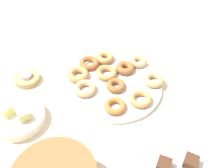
% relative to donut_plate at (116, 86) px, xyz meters
% --- Properties ---
extents(ground_plane, '(2.40, 2.40, 0.00)m').
position_rel_donut_plate_xyz_m(ground_plane, '(0.00, 0.00, -0.01)').
color(ground_plane, beige).
extents(donut_plate, '(0.38, 0.38, 0.02)m').
position_rel_donut_plate_xyz_m(donut_plate, '(0.00, 0.00, 0.00)').
color(donut_plate, silver).
rests_on(donut_plate, ground_plane).
extents(donut_0, '(0.11, 0.11, 0.02)m').
position_rel_donut_plate_xyz_m(donut_0, '(-0.06, 0.11, 0.02)').
color(donut_0, '#AD6B33').
rests_on(donut_0, donut_plate).
extents(donut_1, '(0.11, 0.11, 0.03)m').
position_rel_donut_plate_xyz_m(donut_1, '(-0.01, 0.01, 0.02)').
color(donut_1, '#995B2D').
rests_on(donut_1, donut_plate).
extents(donut_2, '(0.11, 0.11, 0.03)m').
position_rel_donut_plate_xyz_m(donut_2, '(0.01, -0.10, 0.02)').
color(donut_2, '#995B2D').
rests_on(donut_2, donut_plate).
extents(donut_3, '(0.09, 0.09, 0.03)m').
position_rel_donut_plate_xyz_m(donut_3, '(0.09, 0.09, 0.02)').
color(donut_3, tan).
rests_on(donut_3, donut_plate).
extents(donut_4, '(0.13, 0.13, 0.02)m').
position_rel_donut_plate_xyz_m(donut_4, '(-0.13, 0.03, 0.02)').
color(donut_4, '#C6844C').
rests_on(donut_4, donut_plate).
extents(donut_5, '(0.10, 0.10, 0.03)m').
position_rel_donut_plate_xyz_m(donut_5, '(0.12, -0.12, 0.02)').
color(donut_5, '#C6844C').
rests_on(donut_5, donut_plate).
extents(donut_6, '(0.09, 0.09, 0.02)m').
position_rel_donut_plate_xyz_m(donut_6, '(-0.02, -0.17, 0.02)').
color(donut_6, tan).
rests_on(donut_6, donut_plate).
extents(donut_7, '(0.12, 0.12, 0.03)m').
position_rel_donut_plate_xyz_m(donut_7, '(0.16, -0.05, 0.02)').
color(donut_7, '#995B2D').
rests_on(donut_7, donut_plate).
extents(donut_8, '(0.09, 0.09, 0.03)m').
position_rel_donut_plate_xyz_m(donut_8, '(-0.13, -0.09, 0.02)').
color(donut_8, tan).
rests_on(donut_8, donut_plate).
extents(donut_9, '(0.11, 0.11, 0.02)m').
position_rel_donut_plate_xyz_m(donut_9, '(0.06, -0.03, 0.02)').
color(donut_9, '#C6844C').
rests_on(donut_9, donut_plate).
extents(donut_10, '(0.11, 0.11, 0.03)m').
position_rel_donut_plate_xyz_m(donut_10, '(0.16, 0.04, 0.02)').
color(donut_10, '#C6844C').
rests_on(donut_10, donut_plate).
extents(cake_plate, '(0.25, 0.25, 0.01)m').
position_rel_donut_plate_xyz_m(cake_plate, '(-0.33, 0.21, -0.00)').
color(cake_plate, silver).
rests_on(cake_plate, ground_plane).
extents(brownie_near, '(0.04, 0.05, 0.03)m').
position_rel_donut_plate_xyz_m(brownie_near, '(-0.37, 0.19, 0.02)').
color(brownie_near, '#472819').
rests_on(brownie_near, cake_plate).
extents(brownie_far, '(0.05, 0.05, 0.03)m').
position_rel_donut_plate_xyz_m(brownie_far, '(-0.30, 0.24, 0.02)').
color(brownie_far, '#472819').
rests_on(brownie_far, cake_plate).
extents(candle_holder, '(0.11, 0.11, 0.02)m').
position_rel_donut_plate_xyz_m(candle_holder, '(0.35, 0.15, 0.00)').
color(candle_holder, tan).
rests_on(candle_holder, ground_plane).
extents(tealight, '(0.05, 0.05, 0.01)m').
position_rel_donut_plate_xyz_m(tealight, '(0.35, 0.15, 0.02)').
color(tealight, silver).
rests_on(tealight, candle_holder).
extents(fruit_bowl, '(0.19, 0.19, 0.04)m').
position_rel_donut_plate_xyz_m(fruit_bowl, '(0.22, 0.32, 0.01)').
color(fruit_bowl, silver).
rests_on(fruit_bowl, ground_plane).
extents(melon_chunk_left, '(0.05, 0.05, 0.04)m').
position_rel_donut_plate_xyz_m(melon_chunk_left, '(0.19, 0.32, 0.05)').
color(melon_chunk_left, '#DBD67A').
rests_on(melon_chunk_left, fruit_bowl).
extents(melon_chunk_right, '(0.04, 0.04, 0.04)m').
position_rel_donut_plate_xyz_m(melon_chunk_right, '(0.26, 0.33, 0.05)').
color(melon_chunk_right, '#DBD67A').
rests_on(melon_chunk_right, fruit_bowl).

